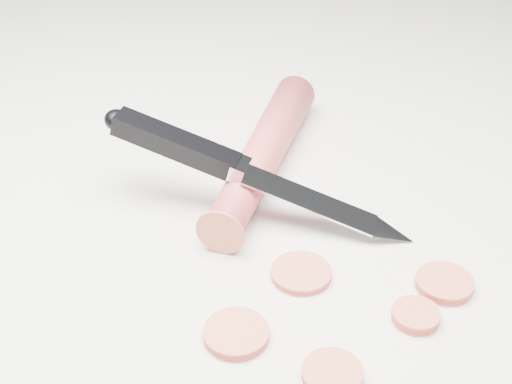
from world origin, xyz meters
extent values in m
plane|color=silver|center=(0.00, 0.00, 0.00)|extent=(2.40, 2.40, 0.00)
cylinder|color=#BF3939|center=(0.00, 0.08, 0.02)|extent=(0.14, 0.19, 0.03)
cylinder|color=#CE5A3E|center=(-0.06, -0.08, 0.00)|extent=(0.04, 0.04, 0.01)
cylinder|color=#CE5A3E|center=(-0.02, -0.13, 0.00)|extent=(0.03, 0.03, 0.01)
cylinder|color=#CE5A3E|center=(0.08, -0.08, 0.00)|extent=(0.04, 0.04, 0.01)
cylinder|color=#CE5A3E|center=(0.05, -0.10, 0.00)|extent=(0.03, 0.03, 0.01)
cylinder|color=#CE5A3E|center=(-0.01, -0.04, 0.00)|extent=(0.04, 0.04, 0.01)
camera|label=1|loc=(-0.13, -0.37, 0.31)|focal=50.00mm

